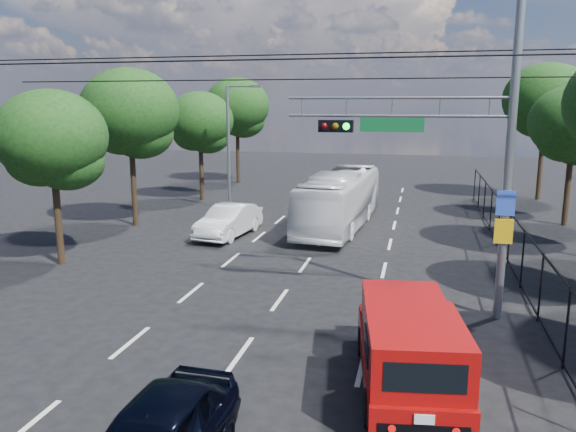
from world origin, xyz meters
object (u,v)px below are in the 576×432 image
(white_bus, at_px, (340,200))
(white_van, at_px, (229,221))
(signal_mast, at_px, (464,135))
(red_pickup, at_px, (408,345))

(white_bus, xyz_separation_m, white_van, (-4.75, -3.10, -0.67))
(signal_mast, distance_m, red_pickup, 6.52)
(signal_mast, xyz_separation_m, red_pickup, (-1.24, -4.83, -4.21))
(white_bus, relative_size, white_van, 2.26)
(signal_mast, distance_m, white_bus, 12.61)
(signal_mast, distance_m, white_van, 13.26)
(red_pickup, xyz_separation_m, white_bus, (-3.71, 15.78, 0.36))
(signal_mast, relative_size, white_bus, 0.95)
(white_van, bearing_deg, signal_mast, -31.60)
(red_pickup, height_order, white_bus, white_bus)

